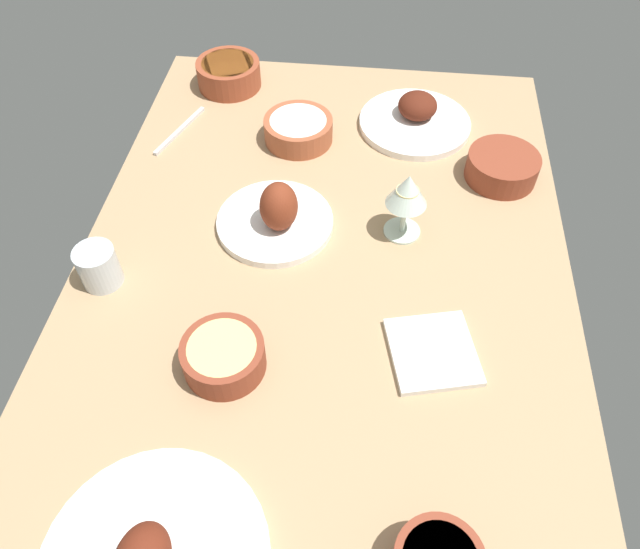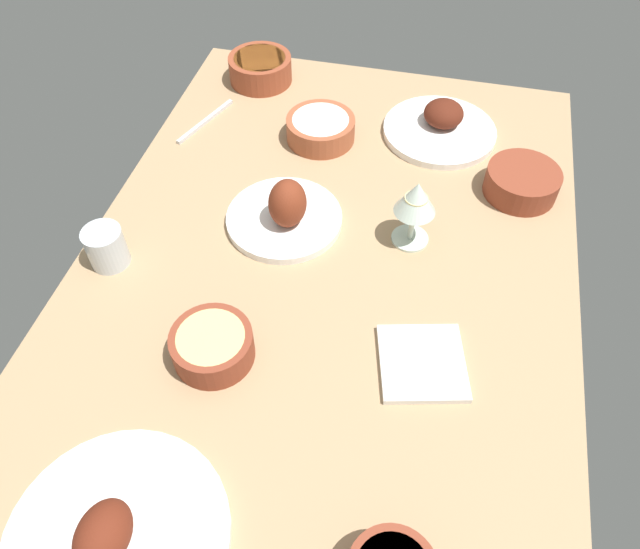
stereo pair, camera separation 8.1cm
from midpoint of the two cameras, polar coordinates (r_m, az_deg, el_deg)
The scene contains 11 objects.
dining_table at distance 109.89cm, azimuth -2.11°, elevation -1.43°, with size 140.00×90.00×4.00cm, color tan.
plate_far_side at distance 115.77cm, azimuth -6.10°, elevation 5.40°, with size 22.34×22.34×10.98cm.
plate_near_viewer at distance 141.48cm, azimuth 7.28°, elevation 14.27°, with size 24.85×24.85×6.92cm.
bowl_soup at distance 154.66cm, azimuth -10.12°, elevation 18.04°, with size 15.05×15.05×6.18cm.
bowl_cream at distance 135.83cm, azimuth -3.79°, elevation 13.39°, with size 14.94×14.94×5.15cm.
bowl_onions at distance 129.99cm, azimuth 15.01°, elevation 9.72°, with size 14.57×14.57×5.47cm.
bowl_potatoes at distance 97.71cm, azimuth -11.42°, elevation -7.57°, with size 13.19×13.19×5.43cm.
wine_glass at distance 109.98cm, azimuth 6.09°, elevation 7.49°, with size 7.60×7.60×14.00cm.
water_tumbler at distance 113.79cm, azimuth -21.98°, elevation 0.60°, with size 7.10×7.10×7.60cm, color silver.
folded_napkin at distance 99.98cm, azimuth 8.23°, elevation -7.29°, with size 14.05×13.50×1.20cm, color white.
fork_loose at distance 143.55cm, azimuth -14.63°, elevation 12.87°, with size 18.51×0.90×0.80cm, color silver.
Camera 1 is at (67.74, 7.57, 88.29)cm, focal length 34.16 mm.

